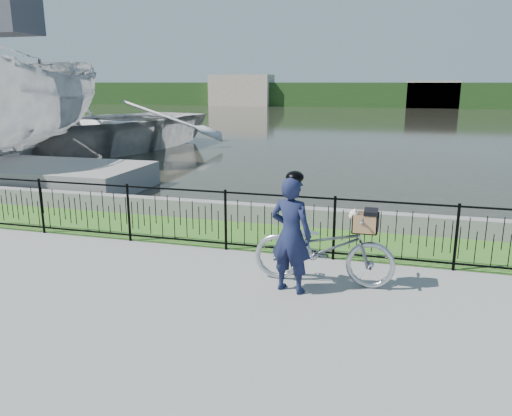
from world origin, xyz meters
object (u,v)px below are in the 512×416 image
(bicycle_rig, at_px, (324,247))
(boat_near, at_px, (11,105))
(boat_far, at_px, (104,125))
(cyclist, at_px, (291,233))

(bicycle_rig, relative_size, boat_near, 0.18)
(bicycle_rig, bearing_deg, boat_near, 148.10)
(boat_far, bearing_deg, bicycle_rig, -47.42)
(boat_far, bearing_deg, cyclist, -49.45)
(cyclist, bearing_deg, bicycle_rig, 45.17)
(cyclist, distance_m, boat_far, 17.40)
(boat_near, bearing_deg, cyclist, -34.35)
(bicycle_rig, bearing_deg, cyclist, -134.83)
(boat_near, relative_size, boat_far, 0.94)
(cyclist, height_order, boat_near, boat_near)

